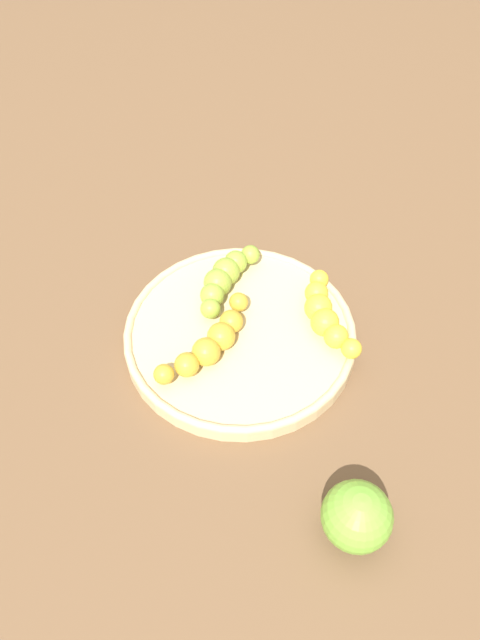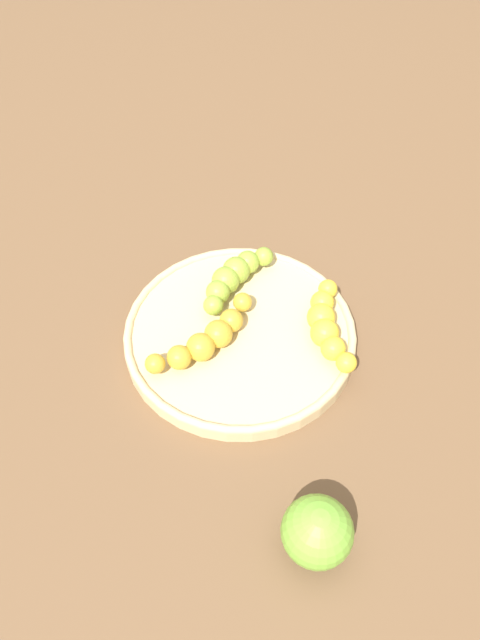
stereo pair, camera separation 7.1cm
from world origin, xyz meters
name	(u,v)px [view 2 (the right image)]	position (x,y,z in m)	size (l,w,h in m)	color
ground_plane	(240,340)	(0.00, 0.00, 0.00)	(2.40, 2.40, 0.00)	brown
fruit_bowl	(240,333)	(0.00, 0.00, 0.01)	(0.28, 0.28, 0.02)	#D1B784
banana_green	(233,277)	(-0.02, 0.07, 0.04)	(0.08, 0.11, 0.04)	#8CAD38
banana_spotted	(207,338)	(-0.04, -0.03, 0.04)	(0.11, 0.12, 0.03)	gold
banana_yellow	(327,325)	(0.10, 0.00, 0.04)	(0.06, 0.13, 0.03)	yellow
apple_green	(317,532)	(0.10, -0.24, 0.03)	(0.07, 0.07, 0.07)	#72B238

